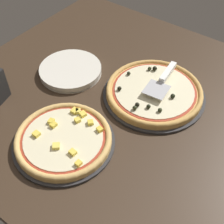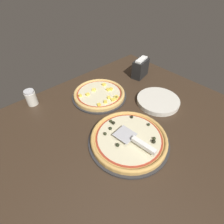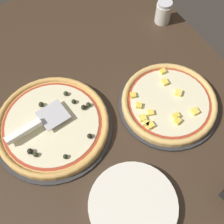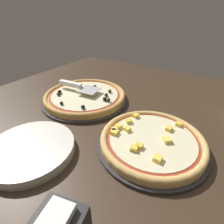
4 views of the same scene
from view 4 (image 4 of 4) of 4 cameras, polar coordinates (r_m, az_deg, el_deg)
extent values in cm
cube|color=#38281C|center=(75.74, -5.68, -0.35)|extent=(138.51, 117.79, 3.60)
cylinder|color=#2D2D30|center=(82.56, -8.70, 4.12)|extent=(39.25, 39.25, 1.00)
cylinder|color=tan|center=(81.94, -8.78, 4.99)|extent=(36.90, 36.90, 1.82)
torus|color=tan|center=(81.54, -8.83, 5.56)|extent=(36.90, 36.90, 1.87)
cylinder|color=#A33823|center=(81.51, -8.83, 5.61)|extent=(32.07, 32.07, 0.15)
cylinder|color=beige|center=(81.45, -8.84, 5.69)|extent=(30.25, 30.25, 0.40)
sphere|color=black|center=(74.07, -16.18, 2.81)|extent=(1.46, 1.46, 1.46)
sphere|color=black|center=(86.37, -5.64, 8.24)|extent=(1.73, 1.73, 1.73)
sphere|color=#282D19|center=(82.19, -17.12, 5.61)|extent=(1.53, 1.53, 1.53)
sphere|color=black|center=(83.87, -16.71, 6.32)|extent=(1.83, 1.83, 1.83)
sphere|color=black|center=(77.83, -1.90, 5.60)|extent=(1.57, 1.57, 1.57)
sphere|color=black|center=(69.16, -9.47, 1.64)|extent=(1.63, 1.63, 1.63)
sphere|color=#282D19|center=(81.64, -0.97, 6.90)|extent=(1.58, 1.58, 1.58)
sphere|color=black|center=(74.21, -2.42, 4.28)|extent=(1.70, 1.70, 1.70)
sphere|color=#282D19|center=(73.40, -1.19, 3.95)|extent=(1.64, 1.64, 1.64)
cylinder|color=#2D2D30|center=(57.38, 12.74, -10.23)|extent=(34.37, 34.37, 1.00)
cylinder|color=#DBAD60|center=(56.54, 12.90, -9.25)|extent=(32.31, 32.31, 1.59)
torus|color=#DBAD60|center=(56.04, 12.99, -8.63)|extent=(32.31, 32.31, 2.05)
cylinder|color=#A33823|center=(55.99, 13.00, -8.57)|extent=(28.09, 28.09, 0.15)
cylinder|color=beige|center=(55.91, 13.02, -8.47)|extent=(26.50, 26.50, 0.40)
cube|color=#F4D64C|center=(60.24, 18.10, -5.11)|extent=(2.44, 2.06, 1.20)
cube|color=#F9E05B|center=(56.78, 0.85, -5.76)|extent=(2.58, 2.59, 1.20)
cube|color=#F4D64C|center=(55.72, 0.80, -6.59)|extent=(2.24, 2.36, 1.20)
cube|color=yellow|center=(63.97, 7.72, -1.33)|extent=(2.40, 2.25, 1.20)
cube|color=yellow|center=(50.52, 7.14, -11.68)|extent=(2.25, 2.45, 1.20)
cube|color=#F4D64C|center=(57.24, 5.12, -5.56)|extent=(2.37, 2.40, 1.20)
cube|color=yellow|center=(63.37, 20.97, -3.74)|extent=(1.80, 1.95, 1.20)
cube|color=#F9E05B|center=(55.38, 17.57, -8.65)|extent=(3.18, 3.17, 1.20)
cube|color=yellow|center=(51.55, 8.77, -10.78)|extent=(1.94, 2.20, 1.20)
cube|color=#F4D64C|center=(48.95, 14.70, -14.44)|extent=(2.26, 2.17, 1.20)
cube|color=#F4D64C|center=(58.24, 2.12, -4.70)|extent=(2.74, 2.61, 1.20)
cube|color=yellow|center=(61.00, 5.53, -2.97)|extent=(2.68, 2.68, 1.20)
cube|color=#B7B7BC|center=(80.67, -7.52, 7.22)|extent=(9.18, 9.55, 0.24)
cube|color=white|center=(86.24, -13.40, 8.90)|extent=(3.49, 12.24, 2.00)
cylinder|color=silver|center=(58.64, -24.53, -11.95)|extent=(25.64, 25.64, 0.70)
cylinder|color=silver|center=(58.19, -24.69, -11.44)|extent=(25.64, 25.64, 0.70)
cylinder|color=silver|center=(57.75, -24.84, -10.92)|extent=(25.64, 25.64, 0.70)
cylinder|color=silver|center=(57.31, -25.00, -10.40)|extent=(25.64, 25.64, 0.70)
camera|label=1|loc=(1.08, 69.18, 41.33)|focal=50.00mm
camera|label=2|loc=(1.31, -11.21, 44.29)|focal=28.00mm
camera|label=3|loc=(0.79, -88.59, 54.17)|focal=50.00mm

